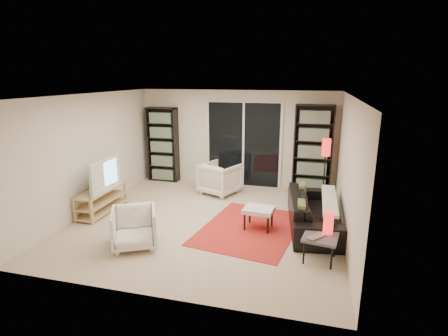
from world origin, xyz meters
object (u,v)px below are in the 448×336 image
at_px(ottoman, 259,211).
at_px(tv_stand, 102,200).
at_px(floor_lamp, 326,154).
at_px(bookshelf_right, 313,149).
at_px(side_table, 320,239).
at_px(armchair_back, 220,178).
at_px(bookshelf_left, 163,145).
at_px(armchair_front, 134,228).
at_px(sofa, 313,211).

bearing_deg(ottoman, tv_stand, -179.93).
xyz_separation_m(tv_stand, floor_lamp, (4.43, 1.89, 0.82)).
bearing_deg(tv_stand, bookshelf_right, 30.51).
relative_size(ottoman, floor_lamp, 0.41).
bearing_deg(tv_stand, side_table, -11.91).
relative_size(armchair_back, floor_lamp, 0.58).
distance_m(bookshelf_left, armchair_back, 1.98).
xyz_separation_m(armchair_back, armchair_front, (-0.65, -2.95, -0.04)).
relative_size(sofa, side_table, 3.72).
relative_size(bookshelf_left, tv_stand, 1.48).
height_order(bookshelf_right, armchair_back, bookshelf_right).
bearing_deg(side_table, ottoman, 139.69).
bearing_deg(armchair_back, tv_stand, 62.29).
bearing_deg(armchair_front, ottoman, 5.49).
bearing_deg(sofa, floor_lamp, -14.17).
xyz_separation_m(bookshelf_right, sofa, (0.08, -2.12, -0.74)).
distance_m(tv_stand, ottoman, 3.26).
relative_size(sofa, armchair_front, 2.96).
height_order(ottoman, side_table, same).
distance_m(armchair_front, ottoman, 2.22).
bearing_deg(tv_stand, ottoman, 0.07).
bearing_deg(bookshelf_left, ottoman, -39.48).
xyz_separation_m(bookshelf_left, armchair_front, (1.10, -3.64, -0.65)).
xyz_separation_m(bookshelf_right, side_table, (0.20, -3.36, -0.69)).
xyz_separation_m(bookshelf_right, ottoman, (-0.89, -2.44, -0.71)).
height_order(bookshelf_right, side_table, bookshelf_right).
bearing_deg(bookshelf_right, ottoman, -110.00).
bearing_deg(bookshelf_right, armchair_front, -127.07).
height_order(bookshelf_left, bookshelf_right, bookshelf_right).
bearing_deg(side_table, sofa, 95.36).
bearing_deg(tv_stand, bookshelf_left, 83.07).
xyz_separation_m(tv_stand, armchair_back, (2.05, 1.75, 0.11)).
bearing_deg(floor_lamp, ottoman, -121.80).
bearing_deg(ottoman, sofa, 18.12).
distance_m(bookshelf_left, armchair_front, 3.86).
bearing_deg(armchair_back, side_table, 152.49).
distance_m(ottoman, side_table, 1.42).
bearing_deg(side_table, bookshelf_right, 93.33).
distance_m(bookshelf_left, sofa, 4.52).
bearing_deg(ottoman, armchair_front, -147.14).
bearing_deg(bookshelf_left, tv_stand, -96.93).
height_order(bookshelf_right, sofa, bookshelf_right).
distance_m(bookshelf_right, armchair_back, 2.31).
bearing_deg(floor_lamp, sofa, -97.37).
relative_size(bookshelf_left, armchair_front, 2.72).
bearing_deg(bookshelf_left, bookshelf_right, -0.00).
relative_size(armchair_front, ottoman, 1.25).
distance_m(armchair_back, armchair_front, 3.02).
xyz_separation_m(armchair_back, floor_lamp, (2.38, 0.14, 0.71)).
relative_size(ottoman, side_table, 1.01).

